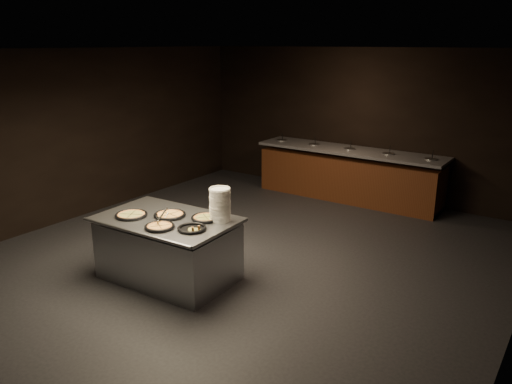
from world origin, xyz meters
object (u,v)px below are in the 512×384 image
(pan_cheese_whole, at_px, (170,215))
(plate_stack, at_px, (220,205))
(pan_veggie_whole, at_px, (131,215))
(serving_counter, at_px, (168,249))

(pan_cheese_whole, bearing_deg, plate_stack, 20.82)
(pan_veggie_whole, xyz_separation_m, pan_cheese_whole, (0.40, 0.29, -0.00))
(plate_stack, bearing_deg, pan_cheese_whole, -159.18)
(serving_counter, distance_m, pan_cheese_whole, 0.46)
(plate_stack, bearing_deg, pan_veggie_whole, -153.08)
(serving_counter, distance_m, pan_veggie_whole, 0.65)
(plate_stack, relative_size, pan_veggie_whole, 1.02)
(serving_counter, bearing_deg, plate_stack, 23.95)
(serving_counter, distance_m, plate_stack, 0.95)
(serving_counter, relative_size, pan_cheese_whole, 4.40)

